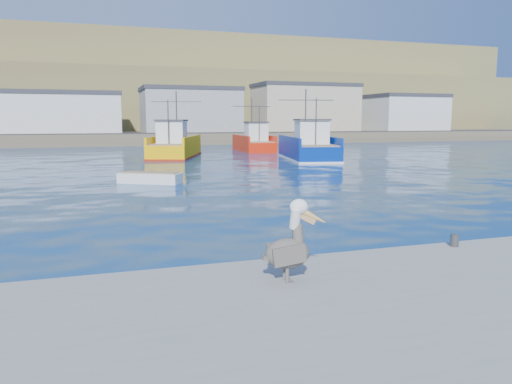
# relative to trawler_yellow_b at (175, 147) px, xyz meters

# --- Properties ---
(ground) EXTENTS (260.00, 260.00, 0.00)m
(ground) POSITION_rel_trawler_yellow_b_xyz_m (-2.30, -34.76, -0.99)
(ground) COLOR #072154
(ground) RESTS_ON ground
(dock_bollards) EXTENTS (36.20, 0.20, 0.30)m
(dock_bollards) POSITION_rel_trawler_yellow_b_xyz_m (-1.70, -38.16, -0.34)
(dock_bollards) COLOR #4C4C4C
(dock_bollards) RESTS_ON dock
(far_shore) EXTENTS (200.00, 81.00, 24.00)m
(far_shore) POSITION_rel_trawler_yellow_b_xyz_m (-2.29, 74.44, 7.99)
(far_shore) COLOR brown
(far_shore) RESTS_ON ground
(trawler_yellow_b) EXTENTS (6.88, 10.93, 6.39)m
(trawler_yellow_b) POSITION_rel_trawler_yellow_b_xyz_m (0.00, 0.00, 0.00)
(trawler_yellow_b) COLOR #FFB600
(trawler_yellow_b) RESTS_ON ground
(trawler_blue) EXTENTS (5.84, 11.25, 6.44)m
(trawler_blue) POSITION_rel_trawler_yellow_b_xyz_m (11.09, -6.34, 0.02)
(trawler_blue) COLOR navy
(trawler_blue) RESTS_ON ground
(boat_orange) EXTENTS (4.48, 8.74, 6.11)m
(boat_orange) POSITION_rel_trawler_yellow_b_xyz_m (10.19, 6.76, 0.05)
(boat_orange) COLOR red
(boat_orange) RESTS_ON ground
(skiff_mid) EXTENTS (3.64, 2.84, 0.76)m
(skiff_mid) POSITION_rel_trawler_yellow_b_xyz_m (-4.49, -19.32, -0.75)
(skiff_mid) COLOR silver
(skiff_mid) RESTS_ON ground
(skiff_far) EXTENTS (3.19, 3.49, 0.76)m
(skiff_far) POSITION_rel_trawler_yellow_b_xyz_m (13.95, 2.33, -0.75)
(skiff_far) COLOR silver
(skiff_far) RESTS_ON ground
(pelican) EXTENTS (1.28, 0.59, 1.58)m
(pelican) POSITION_rel_trawler_yellow_b_xyz_m (-4.09, -39.34, 0.18)
(pelican) COLOR #595451
(pelican) RESTS_ON dock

